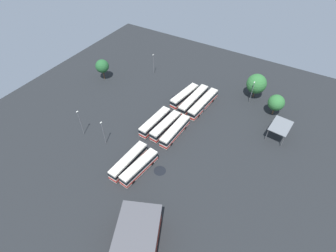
% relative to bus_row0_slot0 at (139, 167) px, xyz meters
% --- Properties ---
extents(ground_plane, '(111.42, 111.42, 0.00)m').
position_rel_bus_row0_slot0_xyz_m(ground_plane, '(16.07, 2.19, -1.81)').
color(ground_plane, black).
extents(bus_row0_slot0, '(11.97, 3.96, 3.42)m').
position_rel_bus_row0_slot0_xyz_m(bus_row0_slot0, '(0.00, 0.00, 0.00)').
color(bus_row0_slot0, silver).
rests_on(bus_row0_slot0, ground_plane).
extents(bus_row0_slot1, '(12.70, 3.20, 3.42)m').
position_rel_bus_row0_slot0_xyz_m(bus_row0_slot1, '(0.22, 3.50, 0.00)').
color(bus_row0_slot1, silver).
rests_on(bus_row0_slot1, ground_plane).
extents(bus_row1_slot0, '(12.55, 3.01, 3.42)m').
position_rel_bus_row0_slot0_xyz_m(bus_row1_slot0, '(15.83, -1.36, 0.00)').
color(bus_row1_slot0, silver).
rests_on(bus_row1_slot0, ground_plane).
extents(bus_row1_slot1, '(12.25, 3.57, 3.42)m').
position_rel_bus_row0_slot0_xyz_m(bus_row1_slot1, '(16.23, 2.06, 0.00)').
color(bus_row1_slot1, silver).
rests_on(bus_row1_slot1, ground_plane).
extents(bus_row1_slot2, '(12.47, 3.40, 3.42)m').
position_rel_bus_row0_slot0_xyz_m(bus_row1_slot2, '(16.09, 5.67, 0.00)').
color(bus_row1_slot2, silver).
rests_on(bus_row1_slot2, ground_plane).
extents(bus_row2_slot0, '(15.12, 3.76, 3.42)m').
position_rel_bus_row0_slot0_xyz_m(bus_row2_slot0, '(31.20, -2.91, 0.00)').
color(bus_row2_slot0, silver).
rests_on(bus_row2_slot0, ground_plane).
extents(bus_row2_slot1, '(15.10, 3.50, 3.42)m').
position_rel_bus_row0_slot0_xyz_m(bus_row2_slot1, '(31.40, 0.63, 0.00)').
color(bus_row2_slot1, silver).
rests_on(bus_row2_slot1, ground_plane).
extents(bus_row2_slot2, '(12.61, 4.30, 3.42)m').
position_rel_bus_row0_slot0_xyz_m(bus_row2_slot2, '(31.76, 4.17, 0.00)').
color(bus_row2_slot2, silver).
rests_on(bus_row2_slot2, ground_plane).
extents(depot_building, '(14.03, 12.33, 5.69)m').
position_rel_bus_row0_slot0_xyz_m(depot_building, '(-14.70, -10.18, 1.05)').
color(depot_building, maroon).
rests_on(depot_building, ground_plane).
extents(maintenance_shelter, '(7.74, 5.72, 4.28)m').
position_rel_bus_row0_slot0_xyz_m(maintenance_shelter, '(30.81, -26.92, 2.20)').
color(maintenance_shelter, slate).
rests_on(maintenance_shelter, ground_plane).
extents(lamp_post_near_entrance, '(0.56, 0.28, 8.28)m').
position_rel_bus_row0_slot0_xyz_m(lamp_post_near_entrance, '(41.58, -14.98, 2.75)').
color(lamp_post_near_entrance, slate).
rests_on(lamp_post_near_entrance, ground_plane).
extents(lamp_post_far_corner, '(0.56, 0.28, 8.71)m').
position_rel_bus_row0_slot0_xyz_m(lamp_post_far_corner, '(2.71, 21.88, 2.96)').
color(lamp_post_far_corner, slate).
rests_on(lamp_post_far_corner, ground_plane).
extents(lamp_post_mid_lot, '(0.56, 0.28, 7.88)m').
position_rel_bus_row0_slot0_xyz_m(lamp_post_mid_lot, '(40.27, 21.87, 2.54)').
color(lamp_post_mid_lot, slate).
rests_on(lamp_post_mid_lot, ground_plane).
extents(lamp_post_by_building, '(0.56, 0.28, 8.15)m').
position_rel_bus_row0_slot0_xyz_m(lamp_post_by_building, '(3.14, 13.93, 2.68)').
color(lamp_post_by_building, slate).
rests_on(lamp_post_by_building, ground_plane).
extents(tree_north_edge, '(6.48, 6.48, 8.52)m').
position_rel_bus_row0_slot0_xyz_m(tree_north_edge, '(45.56, -15.05, 3.47)').
color(tree_north_edge, brown).
rests_on(tree_north_edge, ground_plane).
extents(tree_west_edge, '(5.01, 5.01, 7.08)m').
position_rel_bus_row0_slot0_xyz_m(tree_west_edge, '(39.95, -23.12, 2.75)').
color(tree_west_edge, brown).
rests_on(tree_west_edge, ground_plane).
extents(tree_northwest, '(4.75, 4.75, 7.66)m').
position_rel_bus_row0_slot0_xyz_m(tree_northwest, '(27.90, 35.64, 3.45)').
color(tree_northwest, brown).
rests_on(tree_northwest, ground_plane).
extents(puddle_near_shelter, '(3.16, 3.16, 0.01)m').
position_rel_bus_row0_slot0_xyz_m(puddle_near_shelter, '(2.88, -4.28, -1.80)').
color(puddle_near_shelter, black).
rests_on(puddle_near_shelter, ground_plane).
extents(puddle_between_rows, '(2.29, 2.29, 0.01)m').
position_rel_bus_row0_slot0_xyz_m(puddle_between_rows, '(31.46, 7.50, -1.80)').
color(puddle_between_rows, black).
rests_on(puddle_between_rows, ground_plane).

